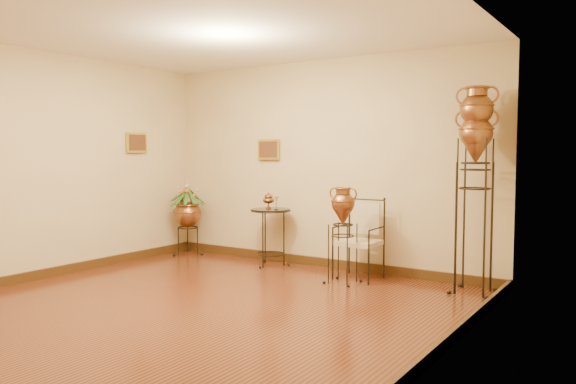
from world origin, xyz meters
The scene contains 8 objects.
ground centered at (0.00, 0.00, 0.00)m, with size 5.00×5.00×0.00m, color maroon.
room_shell centered at (-0.01, 0.01, 1.73)m, with size 5.02×5.02×2.81m.
amphora_tall centered at (2.15, 2.15, 1.17)m, with size 0.49×0.49×2.30m.
amphora_mid centered at (2.15, 2.15, 1.04)m, with size 0.50×0.50×2.05m.
amphora_short centered at (0.72, 1.77, 0.58)m, with size 0.36×0.36×1.17m.
planter_urn centered at (-2.15, 2.15, 0.67)m, with size 0.85×0.85×1.20m.
armchair centered at (0.79, 2.06, 0.50)m, with size 0.56×0.52×0.99m.
side_table centered at (-0.60, 2.15, 0.41)m, with size 0.63×0.63×0.99m.
Camera 1 is at (3.82, -4.11, 1.55)m, focal length 35.00 mm.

